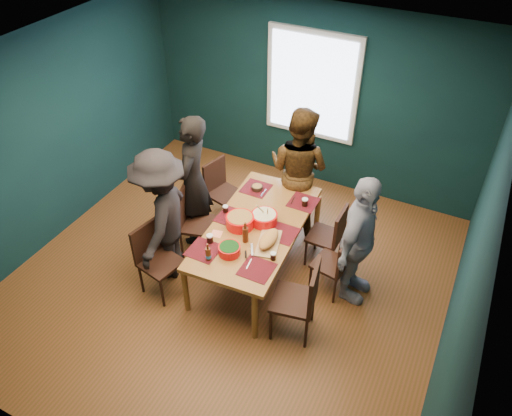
{
  "coord_description": "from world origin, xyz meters",
  "views": [
    {
      "loc": [
        2.2,
        -3.68,
        4.54
      ],
      "look_at": [
        0.24,
        0.25,
        1.03
      ],
      "focal_mm": 35.0,
      "sensor_mm": 36.0,
      "label": 1
    }
  ],
  "objects_px": {
    "chair_right_near": "(303,296)",
    "bowl_herbs": "(229,249)",
    "person_right": "(358,241)",
    "chair_left_far": "(220,186)",
    "chair_left_near": "(154,254)",
    "chair_left_mid": "(191,218)",
    "person_far_left": "(193,181)",
    "person_near_left": "(162,217)",
    "dining_table": "(256,230)",
    "bowl_dumpling": "(264,218)",
    "person_back": "(299,169)",
    "bowl_salad": "(240,221)",
    "cutting_board": "(268,240)",
    "chair_right_far": "(332,233)",
    "chair_right_mid": "(338,262)"
  },
  "relations": [
    {
      "from": "bowl_salad",
      "to": "cutting_board",
      "type": "height_order",
      "value": "bowl_salad"
    },
    {
      "from": "person_right",
      "to": "bowl_herbs",
      "type": "relative_size",
      "value": 6.78
    },
    {
      "from": "chair_left_mid",
      "to": "person_back",
      "type": "xyz_separation_m",
      "value": [
        0.97,
        1.14,
        0.34
      ]
    },
    {
      "from": "chair_right_far",
      "to": "person_near_left",
      "type": "relative_size",
      "value": 0.5
    },
    {
      "from": "chair_left_near",
      "to": "person_right",
      "type": "bearing_deg",
      "value": 36.21
    },
    {
      "from": "bowl_dumpling",
      "to": "chair_right_near",
      "type": "bearing_deg",
      "value": -41.78
    },
    {
      "from": "chair_right_mid",
      "to": "chair_left_far",
      "type": "bearing_deg",
      "value": 171.18
    },
    {
      "from": "person_far_left",
      "to": "bowl_herbs",
      "type": "bearing_deg",
      "value": 36.19
    },
    {
      "from": "dining_table",
      "to": "person_right",
      "type": "height_order",
      "value": "person_right"
    },
    {
      "from": "person_right",
      "to": "person_near_left",
      "type": "distance_m",
      "value": 2.25
    },
    {
      "from": "chair_right_near",
      "to": "person_right",
      "type": "bearing_deg",
      "value": 57.57
    },
    {
      "from": "person_near_left",
      "to": "cutting_board",
      "type": "distance_m",
      "value": 1.27
    },
    {
      "from": "person_far_left",
      "to": "cutting_board",
      "type": "bearing_deg",
      "value": 55.59
    },
    {
      "from": "person_back",
      "to": "person_near_left",
      "type": "distance_m",
      "value": 1.9
    },
    {
      "from": "person_far_left",
      "to": "bowl_salad",
      "type": "distance_m",
      "value": 0.92
    },
    {
      "from": "chair_left_near",
      "to": "bowl_dumpling",
      "type": "relative_size",
      "value": 2.98
    },
    {
      "from": "chair_right_mid",
      "to": "person_far_left",
      "type": "height_order",
      "value": "person_far_left"
    },
    {
      "from": "chair_left_far",
      "to": "person_near_left",
      "type": "distance_m",
      "value": 1.27
    },
    {
      "from": "bowl_dumpling",
      "to": "chair_left_far",
      "type": "bearing_deg",
      "value": 146.09
    },
    {
      "from": "chair_left_mid",
      "to": "person_far_left",
      "type": "relative_size",
      "value": 0.52
    },
    {
      "from": "chair_right_far",
      "to": "person_back",
      "type": "distance_m",
      "value": 0.99
    },
    {
      "from": "bowl_herbs",
      "to": "cutting_board",
      "type": "relative_size",
      "value": 0.41
    },
    {
      "from": "chair_left_mid",
      "to": "cutting_board",
      "type": "distance_m",
      "value": 1.22
    },
    {
      "from": "chair_left_far",
      "to": "chair_left_near",
      "type": "relative_size",
      "value": 0.96
    },
    {
      "from": "chair_left_near",
      "to": "person_right",
      "type": "xyz_separation_m",
      "value": [
        2.1,
        0.94,
        0.29
      ]
    },
    {
      "from": "dining_table",
      "to": "chair_right_mid",
      "type": "height_order",
      "value": "chair_right_mid"
    },
    {
      "from": "chair_right_near",
      "to": "bowl_salad",
      "type": "relative_size",
      "value": 2.99
    },
    {
      "from": "person_far_left",
      "to": "bowl_salad",
      "type": "bearing_deg",
      "value": 54.19
    },
    {
      "from": "chair_right_near",
      "to": "bowl_herbs",
      "type": "distance_m",
      "value": 0.93
    },
    {
      "from": "chair_right_near",
      "to": "bowl_salad",
      "type": "xyz_separation_m",
      "value": [
        -1.01,
        0.52,
        0.25
      ]
    },
    {
      "from": "dining_table",
      "to": "bowl_dumpling",
      "type": "relative_size",
      "value": 6.54
    },
    {
      "from": "chair_right_near",
      "to": "bowl_herbs",
      "type": "bearing_deg",
      "value": 165.46
    },
    {
      "from": "person_right",
      "to": "bowl_salad",
      "type": "bearing_deg",
      "value": 105.61
    },
    {
      "from": "chair_left_far",
      "to": "chair_right_mid",
      "type": "relative_size",
      "value": 1.06
    },
    {
      "from": "chair_left_mid",
      "to": "bowl_dumpling",
      "type": "relative_size",
      "value": 2.98
    },
    {
      "from": "chair_left_mid",
      "to": "bowl_dumpling",
      "type": "distance_m",
      "value": 1.02
    },
    {
      "from": "chair_left_near",
      "to": "person_near_left",
      "type": "xyz_separation_m",
      "value": [
        -0.05,
        0.29,
        0.32
      ]
    },
    {
      "from": "chair_left_near",
      "to": "person_back",
      "type": "relative_size",
      "value": 0.53
    },
    {
      "from": "person_far_left",
      "to": "person_back",
      "type": "bearing_deg",
      "value": 115.16
    },
    {
      "from": "person_back",
      "to": "person_right",
      "type": "distance_m",
      "value": 1.46
    },
    {
      "from": "dining_table",
      "to": "person_far_left",
      "type": "distance_m",
      "value": 1.06
    },
    {
      "from": "chair_right_far",
      "to": "bowl_dumpling",
      "type": "xyz_separation_m",
      "value": [
        -0.7,
        -0.45,
        0.31
      ]
    },
    {
      "from": "chair_right_near",
      "to": "cutting_board",
      "type": "distance_m",
      "value": 0.74
    },
    {
      "from": "chair_right_far",
      "to": "chair_right_mid",
      "type": "bearing_deg",
      "value": -61.05
    },
    {
      "from": "person_back",
      "to": "person_near_left",
      "type": "height_order",
      "value": "person_back"
    },
    {
      "from": "dining_table",
      "to": "chair_right_near",
      "type": "xyz_separation_m",
      "value": [
        0.85,
        -0.62,
        -0.1
      ]
    },
    {
      "from": "chair_right_far",
      "to": "person_far_left",
      "type": "distance_m",
      "value": 1.84
    },
    {
      "from": "dining_table",
      "to": "person_far_left",
      "type": "relative_size",
      "value": 1.13
    },
    {
      "from": "bowl_herbs",
      "to": "cutting_board",
      "type": "height_order",
      "value": "cutting_board"
    },
    {
      "from": "dining_table",
      "to": "cutting_board",
      "type": "relative_size",
      "value": 3.42
    }
  ]
}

